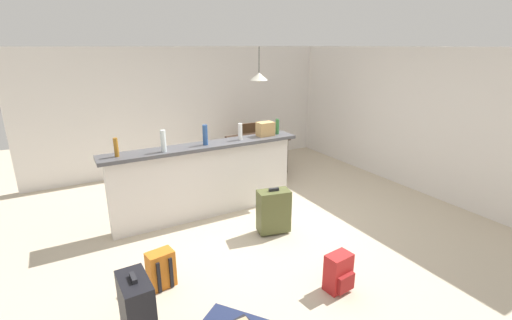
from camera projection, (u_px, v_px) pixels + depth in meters
ground_plane at (265, 222)px, 5.41m from camera, size 13.00×13.00×0.05m
wall_back at (192, 108)px, 7.56m from camera, size 6.60×0.10×2.50m
wall_right at (398, 117)px, 6.69m from camera, size 0.10×6.00×2.50m
partition_half_wall at (206, 182)px, 5.41m from camera, size 2.80×0.20×1.09m
bar_countertop at (205, 146)px, 5.24m from camera, size 2.96×0.40×0.05m
bottle_amber at (116, 147)px, 4.62m from camera, size 0.06×0.06×0.25m
bottle_clear at (163, 141)px, 4.83m from camera, size 0.07×0.07×0.30m
bottle_blue at (205, 135)px, 5.17m from camera, size 0.07×0.07×0.29m
bottle_white at (240, 132)px, 5.45m from camera, size 0.06×0.06×0.25m
bottle_green at (277, 126)px, 5.81m from camera, size 0.06×0.06×0.25m
grocery_bag at (265, 129)px, 5.71m from camera, size 0.26×0.18×0.22m
dining_table at (258, 142)px, 7.30m from camera, size 1.10×0.80×0.74m
dining_chair_near_partition at (272, 154)px, 6.92m from camera, size 0.47×0.47×0.93m
dining_chair_far_side at (245, 141)px, 7.85m from camera, size 0.41×0.41×0.93m
pendant_lamp at (259, 76)px, 6.81m from camera, size 0.34×0.34×0.66m
suitcase_upright_olive at (274, 211)px, 4.97m from camera, size 0.48×0.32×0.67m
backpack_orange at (161, 269)px, 3.89m from camera, size 0.31×0.28×0.42m
backpack_red at (339, 273)px, 3.83m from camera, size 0.30×0.27×0.42m
suitcase_upright_black at (137, 309)px, 3.12m from camera, size 0.25×0.45×0.67m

